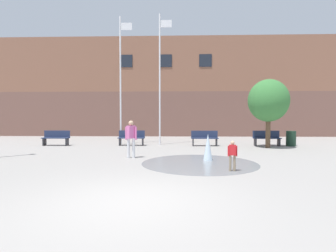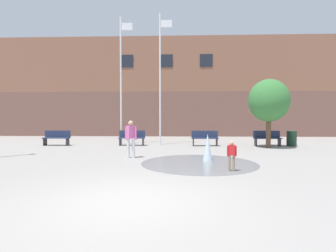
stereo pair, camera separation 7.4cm
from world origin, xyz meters
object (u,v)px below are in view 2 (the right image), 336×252
at_px(child_in_fountain, 232,153).
at_px(adult_near_bench, 131,136).
at_px(park_bench_far_right, 267,138).
at_px(flagpole_left, 121,77).
at_px(park_bench_under_left_flagpole, 132,138).
at_px(park_bench_under_right_flagpole, 205,138).
at_px(park_bench_far_left, 57,138).
at_px(street_tree_near_building, 269,101).
at_px(flagpole_right, 161,76).
at_px(trash_can, 292,139).

distance_m(child_in_fountain, adult_near_bench, 4.54).
distance_m(park_bench_far_right, flagpole_left, 9.73).
bearing_deg(park_bench_under_left_flagpole, flagpole_left, 141.50).
bearing_deg(adult_near_bench, flagpole_left, -123.10).
bearing_deg(park_bench_under_right_flagpole, park_bench_far_right, 2.02).
height_order(park_bench_far_left, street_tree_near_building, street_tree_near_building).
height_order(adult_near_bench, flagpole_right, flagpole_right).
height_order(child_in_fountain, flagpole_left, flagpole_left).
height_order(park_bench_far_left, park_bench_under_left_flagpole, same).
relative_size(child_in_fountain, street_tree_near_building, 0.26).
xyz_separation_m(child_in_fountain, trash_can, (5.06, 7.45, -0.13)).
xyz_separation_m(child_in_fountain, flagpole_left, (-5.31, 8.06, 3.68)).
height_order(park_bench_far_right, adult_near_bench, adult_near_bench).
height_order(park_bench_far_right, flagpole_right, flagpole_right).
distance_m(adult_near_bench, flagpole_right, 6.51).
distance_m(park_bench_under_right_flagpole, flagpole_right, 4.77).
distance_m(park_bench_under_left_flagpole, street_tree_near_building, 8.26).
bearing_deg(park_bench_far_left, child_in_fountain, -38.46).
height_order(adult_near_bench, flagpole_left, flagpole_left).
bearing_deg(child_in_fountain, park_bench_far_left, -29.68).
height_order(adult_near_bench, trash_can, adult_near_bench).
xyz_separation_m(child_in_fountain, flagpole_right, (-2.82, 8.06, 3.75)).
relative_size(park_bench_far_left, child_in_fountain, 1.62).
xyz_separation_m(trash_can, street_tree_near_building, (-1.69, -0.95, 2.20)).
height_order(park_bench_far_left, park_bench_far_right, same).
xyz_separation_m(park_bench_under_left_flagpole, flagpole_right, (1.72, 0.60, 3.85)).
distance_m(park_bench_under_right_flagpole, flagpole_left, 6.47).
bearing_deg(flagpole_right, park_bench_far_left, -172.77).
height_order(park_bench_far_right, trash_can, park_bench_far_right).
xyz_separation_m(park_bench_under_right_flagpole, child_in_fountain, (0.11, -7.37, 0.10)).
height_order(park_bench_far_left, trash_can, park_bench_far_left).
xyz_separation_m(park_bench_far_left, park_bench_far_right, (12.77, 0.24, 0.00)).
bearing_deg(adult_near_bench, park_bench_far_left, -90.06).
bearing_deg(flagpole_right, park_bench_under_left_flagpole, -160.74).
bearing_deg(flagpole_right, park_bench_under_right_flagpole, -14.25).
distance_m(park_bench_under_left_flagpole, flagpole_left, 3.91).
bearing_deg(park_bench_under_left_flagpole, adult_near_bench, -80.41).
distance_m(child_in_fountain, flagpole_right, 9.32).
distance_m(flagpole_left, trash_can, 11.06).
relative_size(child_in_fountain, trash_can, 1.10).
bearing_deg(flagpole_left, park_bench_far_right, -3.57).
distance_m(park_bench_under_left_flagpole, park_bench_under_right_flagpole, 4.44).
relative_size(park_bench_under_left_flagpole, adult_near_bench, 1.01).
relative_size(trash_can, street_tree_near_building, 0.23).
bearing_deg(park_bench_far_left, street_tree_near_building, -3.41).
relative_size(adult_near_bench, flagpole_left, 0.20).
xyz_separation_m(park_bench_far_left, trash_can, (14.20, 0.20, -0.03)).
height_order(park_bench_under_left_flagpole, park_bench_under_right_flagpole, same).
height_order(park_bench_under_left_flagpole, child_in_fountain, child_in_fountain).
xyz_separation_m(park_bench_far_left, adult_near_bench, (5.41, -4.68, 0.45)).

